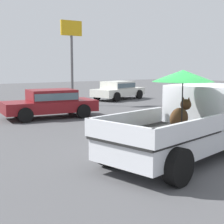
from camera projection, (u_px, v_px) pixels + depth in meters
The scene contains 5 objects.
ground_plane at pixel (183, 159), 8.78m from camera, with size 80.00×80.00×0.00m, color #4C4C4F.
pickup_truck_main at pixel (193, 120), 8.96m from camera, with size 5.31×3.02×2.34m.
parked_sedan_near at pixel (50, 102), 15.75m from camera, with size 4.49×2.40×1.33m.
parked_sedan_far at pixel (118, 89), 24.27m from camera, with size 4.62×2.86×1.33m.
motel_sign at pixel (72, 46), 20.39m from camera, with size 1.40×0.16×5.15m.
Camera 1 is at (-6.42, -5.91, 2.44)m, focal length 53.71 mm.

